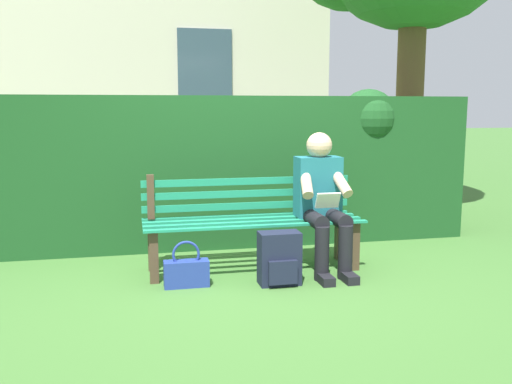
{
  "coord_description": "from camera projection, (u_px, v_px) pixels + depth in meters",
  "views": [
    {
      "loc": [
        0.99,
        4.54,
        1.38
      ],
      "look_at": [
        0.0,
        0.1,
        0.69
      ],
      "focal_mm": 39.31,
      "sensor_mm": 36.0,
      "label": 1
    }
  ],
  "objects": [
    {
      "name": "ground",
      "position": [
        253.0,
        270.0,
        4.8
      ],
      "size": [
        60.0,
        60.0,
        0.0
      ],
      "primitive_type": "plane",
      "color": "#3D6B2D"
    },
    {
      "name": "park_bench",
      "position": [
        252.0,
        219.0,
        4.81
      ],
      "size": [
        1.85,
        0.52,
        0.82
      ],
      "color": "#4C3828",
      "rests_on": "ground"
    },
    {
      "name": "person_seated",
      "position": [
        322.0,
        198.0,
        4.74
      ],
      "size": [
        0.44,
        0.73,
        1.17
      ],
      "color": "#1E6672",
      "rests_on": "ground"
    },
    {
      "name": "hedge_backdrop",
      "position": [
        228.0,
        167.0,
        5.71
      ],
      "size": [
        5.01,
        0.74,
        1.57
      ],
      "color": "#19471E",
      "rests_on": "ground"
    },
    {
      "name": "backpack",
      "position": [
        279.0,
        259.0,
        4.39
      ],
      "size": [
        0.32,
        0.26,
        0.42
      ],
      "color": "#191E33",
      "rests_on": "ground"
    },
    {
      "name": "handbag",
      "position": [
        186.0,
        272.0,
        4.34
      ],
      "size": [
        0.35,
        0.13,
        0.36
      ],
      "color": "navy",
      "rests_on": "ground"
    }
  ]
}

